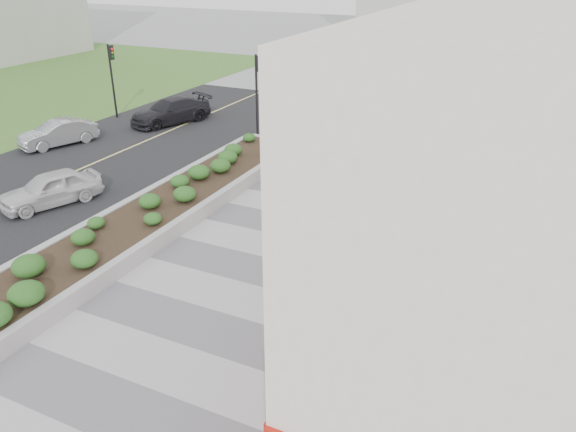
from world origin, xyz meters
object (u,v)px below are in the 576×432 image
Objects in this scene: traffic_signal_far at (112,70)px; car_white at (51,189)px; car_silver at (58,133)px; traffic_signal_near at (258,83)px; planter at (164,205)px; car_dark at (171,111)px; skateboarder at (359,187)px.

car_white is at bearing -60.00° from traffic_signal_far.
car_silver is (0.95, -5.42, -2.13)m from traffic_signal_far.
car_white is at bearing -103.90° from traffic_signal_near.
planter is 12.75m from car_dark.
traffic_signal_far is at bearing 142.58° from car_white.
traffic_signal_near is at bearing 137.73° from skateboarder.
planter is 4.74× the size of car_silver.
skateboarder is (6.12, 4.05, 0.31)m from planter.
skateboarder reaches higher than planter.
skateboarder is 0.38× the size of car_white.
traffic_signal_near and traffic_signal_far have the same top height.
planter is at bearing -42.46° from traffic_signal_far.
traffic_signal_far is at bearing 120.65° from car_silver.
car_white is 0.80× the size of car_dark.
traffic_signal_far reaches higher than car_silver.
traffic_signal_near is 1.00× the size of traffic_signal_far.
traffic_signal_near is at bearing 99.35° from planter.
traffic_signal_far is (-9.20, -0.50, 0.00)m from traffic_signal_near.
planter is at bearing 34.93° from car_white.
skateboarder is 16.11m from car_silver.
planter is at bearing -80.65° from traffic_signal_near.
planter is 7.35m from skateboarder.
skateboarder is at bearing 33.49° from planter.
car_silver is at bearing -80.04° from traffic_signal_far.
traffic_signal_far is 0.88× the size of car_dark.
traffic_signal_far reaches higher than planter.
car_silver is (-16.10, 0.53, -0.10)m from skateboarder.
planter is 12.59× the size of skateboarder.
skateboarder is at bearing -39.39° from traffic_signal_near.
traffic_signal_near is 1.11× the size of car_silver.
traffic_signal_near is 2.94× the size of skateboarder.
traffic_signal_near is 1.11× the size of car_white.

